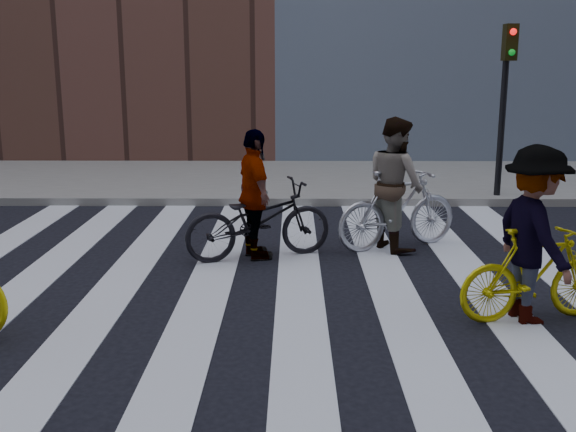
{
  "coord_description": "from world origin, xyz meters",
  "views": [
    {
      "loc": [
        0.47,
        -7.38,
        2.63
      ],
      "look_at": [
        0.41,
        0.3,
        0.88
      ],
      "focal_mm": 42.0,
      "sensor_mm": 36.0,
      "label": 1
    }
  ],
  "objects_px": {
    "rider_rear": "(255,195)",
    "bike_yellow_right": "(535,274)",
    "traffic_signal": "(506,83)",
    "bike_dark_rear": "(259,220)",
    "rider_mid": "(395,184)",
    "rider_right": "(534,235)",
    "bike_silver_mid": "(398,209)"
  },
  "relations": [
    {
      "from": "rider_mid",
      "to": "rider_right",
      "type": "distance_m",
      "value": 2.98
    },
    {
      "from": "rider_right",
      "to": "rider_rear",
      "type": "bearing_deg",
      "value": 41.3
    },
    {
      "from": "bike_yellow_right",
      "to": "rider_right",
      "type": "bearing_deg",
      "value": 78.57
    },
    {
      "from": "rider_mid",
      "to": "rider_right",
      "type": "xyz_separation_m",
      "value": [
        1.0,
        -2.8,
        -0.03
      ]
    },
    {
      "from": "rider_rear",
      "to": "bike_silver_mid",
      "type": "bearing_deg",
      "value": -94.96
    },
    {
      "from": "traffic_signal",
      "to": "bike_silver_mid",
      "type": "relative_size",
      "value": 1.72
    },
    {
      "from": "bike_dark_rear",
      "to": "rider_right",
      "type": "bearing_deg",
      "value": -147.36
    },
    {
      "from": "bike_yellow_right",
      "to": "rider_mid",
      "type": "xyz_separation_m",
      "value": [
        -1.05,
        2.8,
        0.45
      ]
    },
    {
      "from": "rider_rear",
      "to": "bike_yellow_right",
      "type": "bearing_deg",
      "value": -146.43
    },
    {
      "from": "bike_dark_rear",
      "to": "rider_rear",
      "type": "distance_m",
      "value": 0.35
    },
    {
      "from": "traffic_signal",
      "to": "rider_right",
      "type": "bearing_deg",
      "value": -103.69
    },
    {
      "from": "bike_silver_mid",
      "to": "rider_mid",
      "type": "height_order",
      "value": "rider_mid"
    },
    {
      "from": "rider_mid",
      "to": "rider_rear",
      "type": "relative_size",
      "value": 1.07
    },
    {
      "from": "bike_yellow_right",
      "to": "bike_dark_rear",
      "type": "distance_m",
      "value": 3.75
    },
    {
      "from": "traffic_signal",
      "to": "rider_right",
      "type": "height_order",
      "value": "traffic_signal"
    },
    {
      "from": "bike_dark_rear",
      "to": "rider_mid",
      "type": "distance_m",
      "value": 2.04
    },
    {
      "from": "traffic_signal",
      "to": "bike_silver_mid",
      "type": "distance_m",
      "value": 4.38
    },
    {
      "from": "rider_rear",
      "to": "bike_dark_rear",
      "type": "bearing_deg",
      "value": -109.62
    },
    {
      "from": "bike_silver_mid",
      "to": "rider_right",
      "type": "xyz_separation_m",
      "value": [
        0.95,
        -2.8,
        0.34
      ]
    },
    {
      "from": "bike_silver_mid",
      "to": "rider_mid",
      "type": "xyz_separation_m",
      "value": [
        -0.05,
        0.0,
        0.37
      ]
    },
    {
      "from": "bike_silver_mid",
      "to": "rider_right",
      "type": "relative_size",
      "value": 1.05
    },
    {
      "from": "bike_yellow_right",
      "to": "bike_dark_rear",
      "type": "bearing_deg",
      "value": 41.3
    },
    {
      "from": "bike_silver_mid",
      "to": "rider_mid",
      "type": "bearing_deg",
      "value": 66.09
    },
    {
      "from": "bike_yellow_right",
      "to": "rider_mid",
      "type": "bearing_deg",
      "value": 9.18
    },
    {
      "from": "bike_yellow_right",
      "to": "rider_rear",
      "type": "distance_m",
      "value": 3.81
    },
    {
      "from": "traffic_signal",
      "to": "rider_mid",
      "type": "relative_size",
      "value": 1.75
    },
    {
      "from": "traffic_signal",
      "to": "bike_yellow_right",
      "type": "relative_size",
      "value": 2.0
    },
    {
      "from": "bike_silver_mid",
      "to": "bike_yellow_right",
      "type": "height_order",
      "value": "bike_silver_mid"
    },
    {
      "from": "bike_dark_rear",
      "to": "rider_mid",
      "type": "bearing_deg",
      "value": -94.24
    },
    {
      "from": "bike_yellow_right",
      "to": "bike_silver_mid",
      "type": "bearing_deg",
      "value": 8.28
    },
    {
      "from": "bike_silver_mid",
      "to": "bike_yellow_right",
      "type": "xyz_separation_m",
      "value": [
        1.0,
        -2.8,
        -0.08
      ]
    },
    {
      "from": "bike_yellow_right",
      "to": "rider_rear",
      "type": "relative_size",
      "value": 0.93
    }
  ]
}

